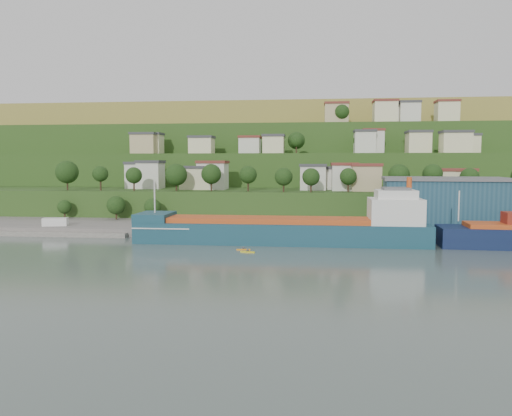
# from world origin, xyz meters

# --- Properties ---
(ground) EXTENTS (500.00, 500.00, 0.00)m
(ground) POSITION_xyz_m (0.00, 0.00, 0.00)
(ground) COLOR #47564E
(ground) RESTS_ON ground
(quay) EXTENTS (220.00, 26.00, 4.00)m
(quay) POSITION_xyz_m (20.00, 28.00, 0.00)
(quay) COLOR slate
(quay) RESTS_ON ground
(pebble_beach) EXTENTS (40.00, 18.00, 2.40)m
(pebble_beach) POSITION_xyz_m (-55.00, 22.00, 0.00)
(pebble_beach) COLOR slate
(pebble_beach) RESTS_ON ground
(hillside) EXTENTS (360.00, 210.33, 96.00)m
(hillside) POSITION_xyz_m (0.04, 168.69, 0.08)
(hillside) COLOR #284719
(hillside) RESTS_ON ground
(cargo_ship_near) EXTENTS (67.18, 10.87, 17.27)m
(cargo_ship_near) POSITION_xyz_m (5.60, 10.14, 2.76)
(cargo_ship_near) COLOR #15414F
(cargo_ship_near) RESTS_ON ground
(warehouse) EXTENTS (32.53, 21.61, 12.80)m
(warehouse) POSITION_xyz_m (44.91, 30.62, 8.43)
(warehouse) COLOR navy
(warehouse) RESTS_ON quay
(caravan) EXTENTS (6.65, 4.07, 2.89)m
(caravan) POSITION_xyz_m (-56.56, 19.63, 2.65)
(caravan) COLOR white
(caravan) RESTS_ON pebble_beach
(dinghy) EXTENTS (4.18, 2.29, 0.79)m
(dinghy) POSITION_xyz_m (-40.47, 17.58, 1.60)
(dinghy) COLOR silver
(dinghy) RESTS_ON pebble_beach
(kayak_orange) EXTENTS (2.97, 0.75, 0.73)m
(kayak_orange) POSITION_xyz_m (-3.75, -0.17, 0.22)
(kayak_orange) COLOR orange
(kayak_orange) RESTS_ON ground
(kayak_yellow) EXTENTS (3.06, 0.99, 0.75)m
(kayak_yellow) POSITION_xyz_m (-2.48, -2.96, 0.22)
(kayak_yellow) COLOR gold
(kayak_yellow) RESTS_ON ground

